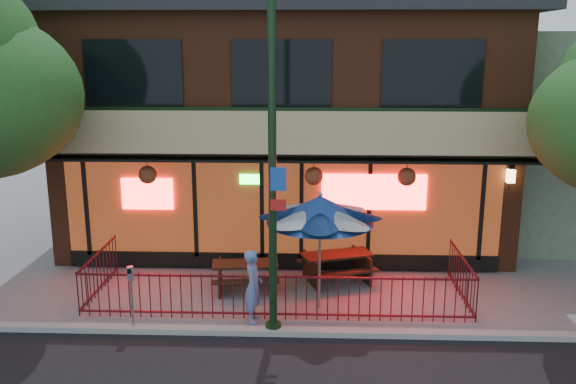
% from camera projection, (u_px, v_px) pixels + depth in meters
% --- Properties ---
extents(ground, '(80.00, 80.00, 0.00)m').
position_uv_depth(ground, '(275.00, 323.00, 12.70)').
color(ground, gray).
rests_on(ground, ground).
extents(curb, '(80.00, 0.25, 0.12)m').
position_uv_depth(curb, '(273.00, 332.00, 12.20)').
color(curb, '#999993').
rests_on(curb, ground).
extents(restaurant_building, '(12.96, 9.49, 8.05)m').
position_uv_depth(restaurant_building, '(288.00, 97.00, 18.66)').
color(restaurant_building, brown).
rests_on(restaurant_building, ground).
extents(neighbor_building, '(6.00, 7.00, 6.00)m').
position_uv_depth(neighbor_building, '(574.00, 132.00, 19.15)').
color(neighbor_building, gray).
rests_on(neighbor_building, ground).
extents(patio_fence, '(8.44, 2.62, 1.00)m').
position_uv_depth(patio_fence, '(276.00, 286.00, 13.04)').
color(patio_fence, '#50111A').
rests_on(patio_fence, ground).
extents(street_light, '(0.43, 0.32, 7.00)m').
position_uv_depth(street_light, '(273.00, 180.00, 11.58)').
color(street_light, black).
rests_on(street_light, ground).
extents(picnic_table_left, '(1.68, 1.37, 0.66)m').
position_uv_depth(picnic_table_left, '(245.00, 272.00, 14.39)').
color(picnic_table_left, black).
rests_on(picnic_table_left, ground).
extents(picnic_table_right, '(2.00, 1.75, 0.72)m').
position_uv_depth(picnic_table_right, '(337.00, 263.00, 14.87)').
color(picnic_table_right, black).
rests_on(picnic_table_right, ground).
extents(patio_umbrella, '(2.30, 2.30, 2.63)m').
position_uv_depth(patio_umbrella, '(320.00, 210.00, 12.97)').
color(patio_umbrella, gray).
rests_on(patio_umbrella, ground).
extents(pedestrian, '(0.40, 0.59, 1.56)m').
position_uv_depth(pedestrian, '(253.00, 286.00, 12.63)').
color(pedestrian, '#5D7BBA').
rests_on(pedestrian, ground).
extents(parking_meter_near, '(0.15, 0.14, 1.39)m').
position_uv_depth(parking_meter_near, '(131.00, 288.00, 12.12)').
color(parking_meter_near, gray).
rests_on(parking_meter_near, ground).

